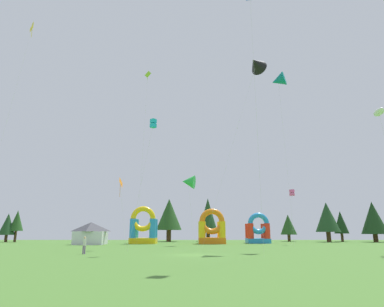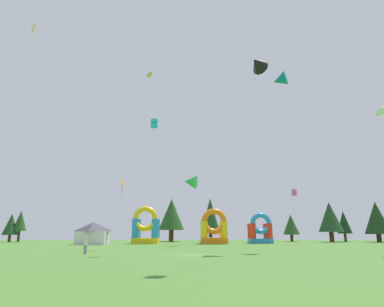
# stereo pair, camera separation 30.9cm
# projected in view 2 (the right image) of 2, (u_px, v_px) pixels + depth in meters

# --- Properties ---
(ground_plane) EXTENTS (120.00, 120.00, 0.00)m
(ground_plane) POSITION_uv_depth(u_px,v_px,m) (191.00, 255.00, 32.41)
(ground_plane) COLOR #47752D
(kite_pink_box) EXTENTS (2.09, 3.21, 9.64)m
(kite_pink_box) POSITION_uv_depth(u_px,v_px,m) (294.00, 193.00, 60.05)
(kite_pink_box) COLOR #EA599E
(kite_pink_box) RESTS_ON ground_plane
(kite_orange_diamond) EXTENTS (1.32, 1.43, 8.95)m
(kite_orange_diamond) POSITION_uv_depth(u_px,v_px,m) (121.00, 184.00, 43.96)
(kite_orange_diamond) COLOR orange
(kite_orange_diamond) RESTS_ON ground_plane
(kite_cyan_box) EXTENTS (3.23, 2.91, 14.87)m
(kite_cyan_box) POSITION_uv_depth(u_px,v_px,m) (154.00, 124.00, 38.39)
(kite_cyan_box) COLOR #19B7CC
(kite_cyan_box) RESTS_ON ground_plane
(kite_white_parafoil) EXTENTS (1.61, 4.50, 16.27)m
(kite_white_parafoil) POSITION_uv_depth(u_px,v_px,m) (381.00, 112.00, 38.83)
(kite_white_parafoil) COLOR white
(kite_white_parafoil) RESTS_ON ground_plane
(kite_teal_delta) EXTENTS (3.17, 4.78, 24.62)m
(kite_teal_delta) POSITION_uv_depth(u_px,v_px,m) (280.00, 80.00, 47.82)
(kite_teal_delta) COLOR #0C7F7A
(kite_teal_delta) RESTS_ON ground_plane
(kite_lime_diamond) EXTENTS (2.52, 8.13, 28.31)m
(kite_lime_diamond) POSITION_uv_depth(u_px,v_px,m) (149.00, 77.00, 55.62)
(kite_lime_diamond) COLOR #8CD826
(kite_lime_diamond) RESTS_ON ground_plane
(kite_yellow_diamond) EXTENTS (0.94, 5.05, 24.72)m
(kite_yellow_diamond) POSITION_uv_depth(u_px,v_px,m) (34.00, 31.00, 36.94)
(kite_yellow_diamond) COLOR yellow
(kite_yellow_diamond) RESTS_ON ground_plane
(kite_black_delta) EXTENTS (8.98, 7.03, 25.72)m
(kite_black_delta) POSITION_uv_depth(u_px,v_px,m) (257.00, 64.00, 45.15)
(kite_black_delta) COLOR black
(kite_black_delta) RESTS_ON ground_plane
(kite_green_delta) EXTENTS (2.74, 6.03, 11.83)m
(kite_green_delta) POSITION_uv_depth(u_px,v_px,m) (190.00, 182.00, 57.29)
(kite_green_delta) COLOR green
(kite_green_delta) RESTS_ON ground_plane
(person_far_side) EXTENTS (0.31, 0.31, 1.73)m
(person_far_side) POSITION_uv_depth(u_px,v_px,m) (86.00, 244.00, 34.08)
(person_far_side) COLOR #724C8C
(person_far_side) RESTS_ON ground_plane
(inflatable_red_slide) EXTENTS (4.34, 4.19, 5.81)m
(inflatable_red_slide) POSITION_uv_depth(u_px,v_px,m) (260.00, 232.00, 65.09)
(inflatable_red_slide) COLOR #268CD8
(inflatable_red_slide) RESTS_ON ground_plane
(inflatable_orange_dome) EXTENTS (4.91, 4.29, 6.89)m
(inflatable_orange_dome) POSITION_uv_depth(u_px,v_px,m) (146.00, 230.00, 63.14)
(inflatable_orange_dome) COLOR yellow
(inflatable_orange_dome) RESTS_ON ground_plane
(inflatable_yellow_castle) EXTENTS (4.95, 4.58, 6.40)m
(inflatable_yellow_castle) POSITION_uv_depth(u_px,v_px,m) (214.00, 231.00, 62.21)
(inflatable_yellow_castle) COLOR orange
(inflatable_yellow_castle) RESTS_ON ground_plane
(festival_tent) EXTENTS (5.14, 4.07, 3.83)m
(festival_tent) POSITION_uv_depth(u_px,v_px,m) (93.00, 233.00, 58.78)
(festival_tent) COLOR silver
(festival_tent) RESTS_ON ground_plane
(tree_row_0) EXTENTS (3.31, 3.31, 6.10)m
(tree_row_0) POSITION_uv_depth(u_px,v_px,m) (11.00, 224.00, 73.04)
(tree_row_0) COLOR #4C331E
(tree_row_0) RESTS_ON ground_plane
(tree_row_1) EXTENTS (2.87, 2.87, 6.82)m
(tree_row_1) POSITION_uv_depth(u_px,v_px,m) (20.00, 221.00, 73.91)
(tree_row_1) COLOR #4C331E
(tree_row_1) RESTS_ON ground_plane
(tree_row_2) EXTENTS (5.88, 5.88, 9.63)m
(tree_row_2) POSITION_uv_depth(u_px,v_px,m) (171.00, 215.00, 76.79)
(tree_row_2) COLOR #4C331E
(tree_row_2) RESTS_ON ground_plane
(tree_row_3) EXTENTS (4.50, 4.50, 9.82)m
(tree_row_3) POSITION_uv_depth(u_px,v_px,m) (210.00, 216.00, 77.24)
(tree_row_3) COLOR #4C331E
(tree_row_3) RESTS_ON ground_plane
(tree_row_4) EXTENTS (3.73, 3.73, 6.11)m
(tree_row_4) POSITION_uv_depth(u_px,v_px,m) (291.00, 225.00, 77.21)
(tree_row_4) COLOR #4C331E
(tree_row_4) RESTS_ON ground_plane
(tree_row_5) EXTENTS (5.22, 5.22, 8.59)m
(tree_row_5) POSITION_uv_depth(u_px,v_px,m) (330.00, 217.00, 73.17)
(tree_row_5) COLOR #4C331E
(tree_row_5) RESTS_ON ground_plane
(tree_row_6) EXTENTS (3.21, 3.21, 6.86)m
(tree_row_6) POSITION_uv_depth(u_px,v_px,m) (344.00, 222.00, 76.04)
(tree_row_6) COLOR #4C331E
(tree_row_6) RESTS_ON ground_plane
(tree_row_7) EXTENTS (5.42, 5.42, 8.63)m
(tree_row_7) POSITION_uv_depth(u_px,v_px,m) (377.00, 218.00, 72.30)
(tree_row_7) COLOR #4C331E
(tree_row_7) RESTS_ON ground_plane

